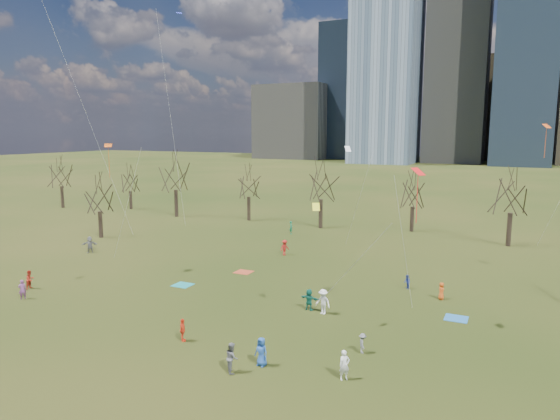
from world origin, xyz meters
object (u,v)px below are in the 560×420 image
at_px(blanket_teal, 183,285).
at_px(blanket_navy, 456,318).
at_px(blanket_crimson, 244,272).
at_px(person_4, 183,330).
at_px(person_0, 261,352).
at_px(person_1, 344,365).
at_px(person_2, 30,279).

xyz_separation_m(blanket_teal, blanket_navy, (22.65, 1.97, 0.00)).
distance_m(blanket_crimson, person_4, 16.20).
bearing_deg(blanket_teal, person_4, -53.61).
bearing_deg(person_0, blanket_crimson, 132.34).
xyz_separation_m(person_0, person_1, (4.83, 0.48, -0.01)).
relative_size(blanket_navy, blanket_crimson, 1.00).
bearing_deg(person_2, blanket_navy, -82.87).
bearing_deg(blanket_crimson, person_1, -46.16).
height_order(blanket_crimson, person_4, person_4).
relative_size(blanket_navy, person_2, 0.99).
bearing_deg(blanket_crimson, person_2, -138.90).
bearing_deg(blanket_navy, person_0, -126.74).
distance_m(person_0, person_1, 4.85).
bearing_deg(person_1, person_4, 133.90).
height_order(person_2, person_4, person_2).
distance_m(person_1, person_2, 29.60).
bearing_deg(person_2, person_4, -106.99).
xyz_separation_m(blanket_navy, person_0, (-9.35, -12.52, 0.83)).
distance_m(blanket_navy, person_1, 12.89).
relative_size(blanket_teal, blanket_crimson, 1.00).
relative_size(blanket_navy, person_0, 0.95).
bearing_deg(blanket_crimson, person_0, -57.45).
bearing_deg(blanket_teal, blanket_navy, 4.98).
distance_m(blanket_navy, person_2, 34.92).
xyz_separation_m(person_1, person_2, (-29.37, 3.67, -0.02)).
bearing_deg(blanket_teal, blanket_crimson, 64.26).
height_order(blanket_teal, blanket_crimson, same).
relative_size(person_2, person_4, 1.07).
bearing_deg(person_1, blanket_crimson, 89.52).
height_order(blanket_teal, person_2, person_2).
height_order(blanket_crimson, person_1, person_1).
xyz_separation_m(blanket_teal, person_0, (13.30, -10.55, 0.83)).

